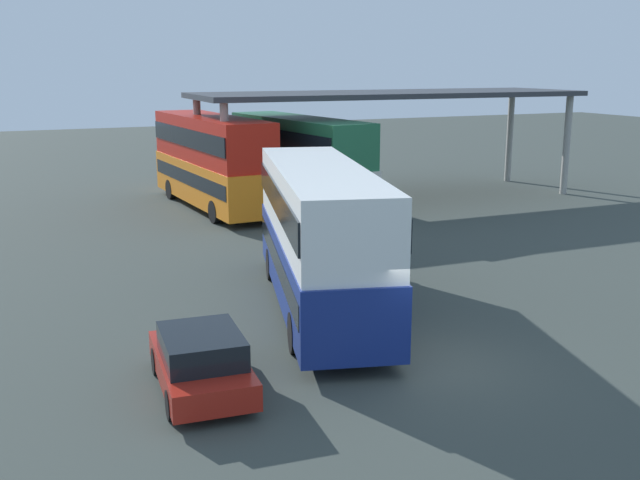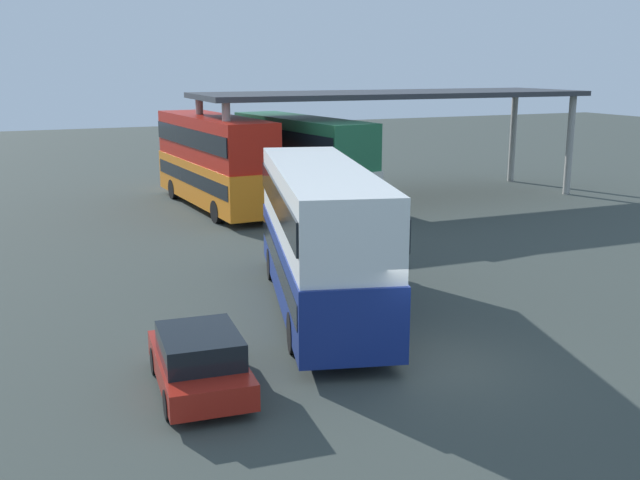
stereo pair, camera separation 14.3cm
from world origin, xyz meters
name	(u,v)px [view 2 (the right image)]	position (x,y,z in m)	size (l,w,h in m)	color
ground_plane	(425,364)	(0.00, 0.00, 0.00)	(140.00, 140.00, 0.00)	#38403B
double_decker_main	(320,232)	(-0.61, 4.67, 2.22)	(5.03, 10.50, 4.04)	navy
parked_hatchback	(199,361)	(-5.13, 0.71, 0.67)	(2.05, 3.86, 1.35)	#A22015
double_decker_near_canopy	(214,158)	(0.85, 20.56, 2.40)	(3.07, 10.93, 4.39)	orange
double_decker_mid_row	(301,158)	(4.89, 19.52, 2.35)	(3.60, 10.71, 4.28)	silver
depot_canopy	(393,99)	(9.85, 19.42, 5.08)	(19.89, 6.47, 5.42)	#33353A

